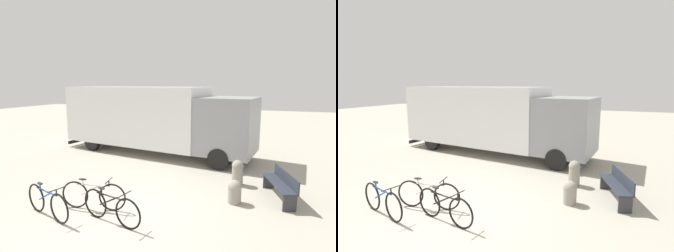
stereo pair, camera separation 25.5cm
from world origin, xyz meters
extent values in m
plane|color=#A8A091|center=(0.00, 0.00, 0.00)|extent=(60.00, 60.00, 0.00)
cube|color=white|center=(-2.39, 6.10, 1.74)|extent=(7.08, 3.42, 2.67)
cube|color=gray|center=(2.05, 5.50, 1.54)|extent=(2.48, 2.70, 2.27)
cube|color=black|center=(-5.81, 6.56, 0.22)|extent=(0.42, 2.40, 0.16)
cylinder|color=black|center=(2.20, 6.60, 0.41)|extent=(0.85, 0.39, 0.82)
cylinder|color=black|center=(1.91, 4.40, 0.41)|extent=(0.85, 0.39, 0.82)
cylinder|color=black|center=(-4.10, 7.45, 0.41)|extent=(0.85, 0.39, 0.82)
cylinder|color=black|center=(-4.39, 5.25, 0.41)|extent=(0.85, 0.39, 0.82)
cube|color=#282D38|center=(3.92, 2.39, 0.45)|extent=(0.89, 1.69, 0.04)
cube|color=#282D38|center=(4.10, 2.45, 0.61)|extent=(0.54, 1.57, 0.35)
cube|color=#2D2D33|center=(4.16, 1.66, 0.22)|extent=(0.34, 0.15, 0.43)
cube|color=#2D2D33|center=(3.68, 3.13, 0.22)|extent=(0.34, 0.15, 0.43)
torus|color=black|center=(-1.81, -0.55, 0.36)|extent=(0.71, 0.23, 0.72)
torus|color=black|center=(-0.84, -0.82, 0.36)|extent=(0.71, 0.23, 0.72)
cylinder|color=#1E4C9E|center=(-1.32, -0.68, 0.65)|extent=(0.84, 0.26, 0.04)
cylinder|color=#1E4C9E|center=(-1.40, -0.66, 0.51)|extent=(0.56, 0.19, 0.34)
cylinder|color=#1E4C9E|center=(-1.59, -0.61, 0.71)|extent=(0.03, 0.03, 0.12)
ellipsoid|color=black|center=(-1.59, -0.61, 0.79)|extent=(0.24, 0.15, 0.05)
cylinder|color=black|center=(-0.91, -0.80, 0.73)|extent=(0.03, 0.03, 0.15)
cylinder|color=black|center=(-0.91, -0.80, 0.80)|extent=(0.14, 0.43, 0.02)
torus|color=black|center=(-1.03, -0.05, 0.36)|extent=(0.72, 0.18, 0.72)
torus|color=black|center=(-0.04, 0.14, 0.36)|extent=(0.72, 0.18, 0.72)
cylinder|color=silver|center=(-0.53, 0.05, 0.65)|extent=(0.85, 0.20, 0.04)
cylinder|color=silver|center=(-0.61, 0.03, 0.51)|extent=(0.57, 0.14, 0.34)
cylinder|color=silver|center=(-0.80, -0.01, 0.71)|extent=(0.03, 0.03, 0.12)
ellipsoid|color=black|center=(-0.80, -0.01, 0.79)|extent=(0.23, 0.13, 0.05)
cylinder|color=black|center=(-0.11, 0.13, 0.73)|extent=(0.03, 0.03, 0.15)
cylinder|color=black|center=(-0.11, 0.13, 0.80)|extent=(0.11, 0.44, 0.02)
torus|color=black|center=(-0.23, -0.29, 0.36)|extent=(0.72, 0.18, 0.72)
torus|color=black|center=(0.76, -0.48, 0.36)|extent=(0.72, 0.18, 0.72)
cylinder|color=black|center=(0.26, -0.38, 0.65)|extent=(0.85, 0.20, 0.04)
cylinder|color=black|center=(0.19, -0.37, 0.51)|extent=(0.57, 0.14, 0.34)
cylinder|color=black|center=(-0.01, -0.33, 0.71)|extent=(0.03, 0.03, 0.12)
ellipsoid|color=black|center=(-0.01, -0.33, 0.79)|extent=(0.23, 0.13, 0.05)
cylinder|color=black|center=(0.68, -0.47, 0.73)|extent=(0.03, 0.03, 0.15)
cylinder|color=black|center=(0.68, -0.47, 0.80)|extent=(0.11, 0.44, 0.02)
cylinder|color=gray|center=(2.81, 1.69, 0.23)|extent=(0.35, 0.35, 0.45)
sphere|color=gray|center=(2.81, 1.69, 0.45)|extent=(0.37, 0.37, 0.37)
cylinder|color=gray|center=(2.74, 3.07, 0.31)|extent=(0.35, 0.35, 0.63)
sphere|color=gray|center=(2.74, 3.07, 0.63)|extent=(0.37, 0.37, 0.37)
camera|label=1|loc=(3.47, -5.21, 3.16)|focal=28.00mm
camera|label=2|loc=(3.71, -5.12, 3.16)|focal=28.00mm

